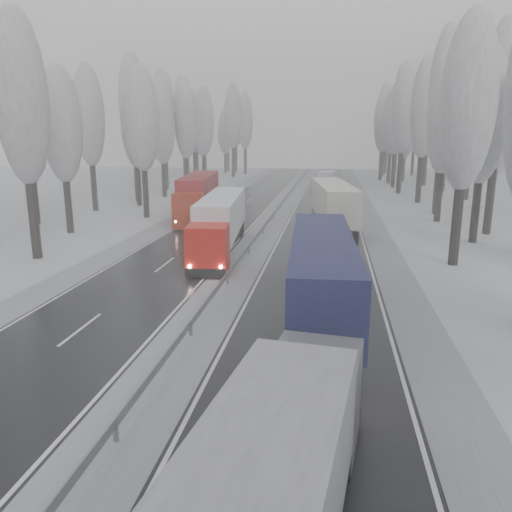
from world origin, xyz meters
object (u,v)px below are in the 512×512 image
(truck_blue_box, at_px, (321,269))
(truck_red_white, at_px, (221,220))
(truck_cream_box, at_px, (332,202))
(truck_red_red, at_px, (198,193))
(box_truck_distant, at_px, (327,180))

(truck_blue_box, bearing_deg, truck_red_white, 117.39)
(truck_cream_box, bearing_deg, truck_red_red, 153.59)
(box_truck_distant, bearing_deg, truck_cream_box, -81.68)
(box_truck_distant, bearing_deg, truck_red_white, -91.56)
(truck_cream_box, height_order, truck_red_white, truck_cream_box)
(box_truck_distant, relative_size, truck_red_red, 0.44)
(truck_blue_box, height_order, truck_red_white, truck_blue_box)
(truck_red_white, xyz_separation_m, truck_red_red, (-5.90, 15.47, 0.21))
(truck_cream_box, relative_size, box_truck_distant, 2.22)
(truck_blue_box, xyz_separation_m, truck_red_red, (-13.84, 29.29, 0.14))
(truck_blue_box, distance_m, truck_red_red, 32.39)
(truck_blue_box, relative_size, truck_cream_box, 0.96)
(truck_red_white, bearing_deg, truck_cream_box, 45.83)
(box_truck_distant, xyz_separation_m, truck_red_red, (-13.44, -34.16, 1.19))
(truck_red_red, bearing_deg, truck_cream_box, -26.61)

